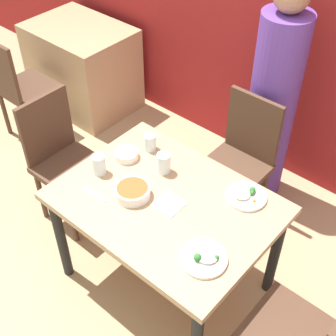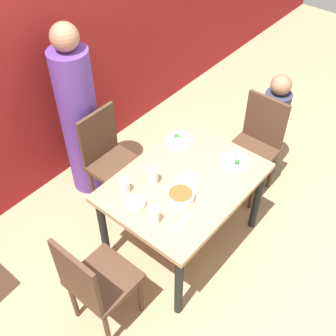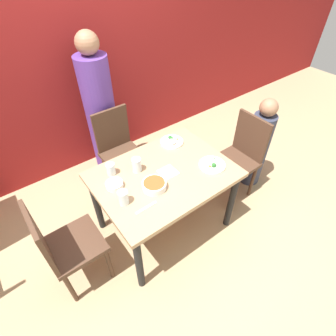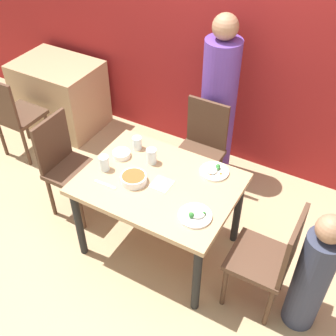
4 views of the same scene
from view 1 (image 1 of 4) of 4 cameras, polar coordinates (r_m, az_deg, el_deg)
ground_plane at (r=3.05m, az=-0.20°, el=-13.42°), size 10.00×10.00×0.00m
wall_back at (r=3.17m, az=18.00°, el=18.77°), size 10.00×0.06×2.70m
dining_table at (r=2.55m, az=-0.24°, el=-5.41°), size 1.14×0.85×0.73m
chair_adult_spot at (r=3.10m, az=8.77°, el=1.22°), size 0.40×0.40×0.93m
chair_empty_left at (r=3.15m, az=-12.75°, el=1.30°), size 0.40×0.40×0.93m
person_adult at (r=3.19m, az=12.56°, el=7.41°), size 0.32×0.32×1.60m
bowl_curry at (r=2.49m, az=-4.35°, el=-2.85°), size 0.19×0.19×0.06m
plate_rice_adult at (r=2.23m, az=4.43°, el=-10.82°), size 0.23×0.23×0.06m
plate_rice_child at (r=2.52m, az=9.47°, el=-3.36°), size 0.22×0.22×0.05m
bowl_rice_small at (r=2.73m, az=-5.10°, el=1.66°), size 0.14×0.14×0.04m
glass_water_tall at (r=2.63m, az=-8.41°, el=0.43°), size 0.08×0.08×0.12m
glass_water_short at (r=2.76m, az=-2.21°, el=3.16°), size 0.07×0.07×0.10m
glass_water_center at (r=2.60m, az=-0.52°, el=0.60°), size 0.08×0.08×0.12m
napkin_folded at (r=2.46m, az=0.14°, el=-4.45°), size 0.14×0.14×0.01m
fork_steel at (r=2.54m, az=-8.99°, el=-3.14°), size 0.18×0.02×0.01m
background_table at (r=4.34m, az=-10.31°, el=12.01°), size 0.88×0.64×0.75m
chair_background at (r=3.96m, az=-17.76°, el=9.61°), size 0.40×0.40×0.93m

